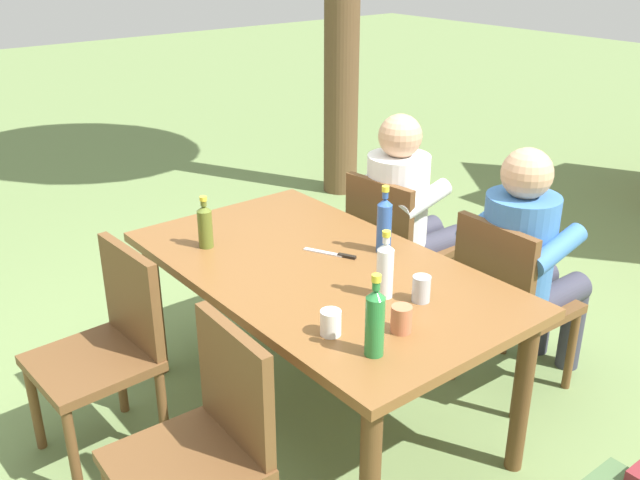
# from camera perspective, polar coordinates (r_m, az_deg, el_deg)

# --- Properties ---
(ground_plane) EXTENTS (24.00, 24.00, 0.00)m
(ground_plane) POSITION_cam_1_polar(r_m,az_deg,el_deg) (3.30, 0.00, -13.76)
(ground_plane) COLOR #6B844C
(dining_table) EXTENTS (1.68, 0.96, 0.74)m
(dining_table) POSITION_cam_1_polar(r_m,az_deg,el_deg) (2.95, 0.00, -3.64)
(dining_table) COLOR brown
(dining_table) RESTS_ON ground_plane
(chair_far_right) EXTENTS (0.45, 0.45, 0.87)m
(chair_far_right) POSITION_cam_1_polar(r_m,az_deg,el_deg) (3.31, 14.81, -4.50)
(chair_far_right) COLOR brown
(chair_far_right) RESTS_ON ground_plane
(chair_far_left) EXTENTS (0.48, 0.48, 0.87)m
(chair_far_left) POSITION_cam_1_polar(r_m,az_deg,el_deg) (3.74, 5.82, -0.41)
(chair_far_left) COLOR brown
(chair_far_left) RESTS_ON ground_plane
(chair_near_right) EXTENTS (0.46, 0.46, 0.87)m
(chair_near_right) POSITION_cam_1_polar(r_m,az_deg,el_deg) (2.41, -9.20, -15.66)
(chair_near_right) COLOR brown
(chair_near_right) RESTS_ON ground_plane
(chair_near_left) EXTENTS (0.46, 0.46, 0.87)m
(chair_near_left) POSITION_cam_1_polar(r_m,az_deg,el_deg) (2.99, -16.60, -7.93)
(chair_near_left) COLOR brown
(chair_near_left) RESTS_ON ground_plane
(person_in_white_shirt) EXTENTS (0.47, 0.61, 1.18)m
(person_in_white_shirt) POSITION_cam_1_polar(r_m,az_deg,el_deg) (3.32, 16.29, -1.39)
(person_in_white_shirt) COLOR #3D70B2
(person_in_white_shirt) RESTS_ON ground_plane
(person_in_plaid_shirt) EXTENTS (0.47, 0.61, 1.18)m
(person_in_plaid_shirt) POSITION_cam_1_polar(r_m,az_deg,el_deg) (3.75, 7.03, 2.38)
(person_in_plaid_shirt) COLOR white
(person_in_plaid_shirt) RESTS_ON ground_plane
(bottle_olive) EXTENTS (0.06, 0.06, 0.23)m
(bottle_olive) POSITION_cam_1_polar(r_m,az_deg,el_deg) (3.10, -9.21, 1.16)
(bottle_olive) COLOR #566623
(bottle_olive) RESTS_ON dining_table
(bottle_clear) EXTENTS (0.06, 0.06, 0.27)m
(bottle_clear) POSITION_cam_1_polar(r_m,az_deg,el_deg) (2.65, 5.24, -2.31)
(bottle_clear) COLOR white
(bottle_clear) RESTS_ON dining_table
(bottle_blue) EXTENTS (0.06, 0.06, 0.30)m
(bottle_blue) POSITION_cam_1_polar(r_m,az_deg,el_deg) (3.01, 5.18, 1.30)
(bottle_blue) COLOR #2D56A3
(bottle_blue) RESTS_ON dining_table
(bottle_green) EXTENTS (0.06, 0.06, 0.29)m
(bottle_green) POSITION_cam_1_polar(r_m,az_deg,el_deg) (2.28, 4.43, -6.49)
(bottle_green) COLOR #287A38
(bottle_green) RESTS_ON dining_table
(cup_white) EXTENTS (0.07, 0.07, 0.09)m
(cup_white) POSITION_cam_1_polar(r_m,az_deg,el_deg) (2.43, 0.86, -6.66)
(cup_white) COLOR white
(cup_white) RESTS_ON dining_table
(cup_steel) EXTENTS (0.07, 0.07, 0.10)m
(cup_steel) POSITION_cam_1_polar(r_m,az_deg,el_deg) (2.66, 8.13, -3.90)
(cup_steel) COLOR #B2B7BC
(cup_steel) RESTS_ON dining_table
(cup_terracotta) EXTENTS (0.07, 0.07, 0.10)m
(cup_terracotta) POSITION_cam_1_polar(r_m,az_deg,el_deg) (2.46, 6.55, -6.32)
(cup_terracotta) COLOR #BC6B47
(cup_terracotta) RESTS_ON dining_table
(table_knife) EXTENTS (0.22, 0.12, 0.01)m
(table_knife) POSITION_cam_1_polar(r_m,az_deg,el_deg) (3.02, 1.12, -1.14)
(table_knife) COLOR silver
(table_knife) RESTS_ON dining_table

